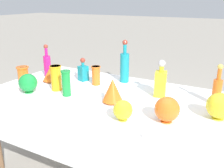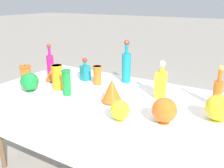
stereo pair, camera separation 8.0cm
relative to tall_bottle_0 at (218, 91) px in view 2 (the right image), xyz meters
The scene contains 19 objects.
display_table 0.81m from the tall_bottle_0, 161.63° to the right, with size 2.04×1.07×0.76m.
tall_bottle_0 is the anchor object (origin of this frame).
tall_bottle_1 1.57m from the tall_bottle_0, behind, with size 0.07×0.07×0.32m.
tall_bottle_2 0.84m from the tall_bottle_0, 168.94° to the left, with size 0.08×0.08×0.39m.
square_decanter_0 0.41m from the tall_bottle_0, behind, with size 0.11×0.11×0.30m.
square_decanter_1 1.18m from the tall_bottle_0, behind, with size 0.10×0.10×0.22m.
slender_vase_0 1.62m from the tall_bottle_0, 167.72° to the right, with size 0.11×0.11×0.17m.
slender_vase_1 1.01m from the tall_bottle_0, behind, with size 0.08×0.08×0.17m.
slender_vase_2 1.14m from the tall_bottle_0, 160.59° to the right, with size 0.08×0.08×0.21m.
slender_vase_3 1.27m from the tall_bottle_0, 165.55° to the right, with size 0.10×0.10×0.21m.
fluted_vase_0 1.44m from the tall_bottle_0, behind, with size 0.16×0.16×0.15m.
fluted_vase_1 0.76m from the tall_bottle_0, 154.77° to the right, with size 0.15×0.15×0.18m.
round_bowl_0 0.74m from the tall_bottle_0, 131.53° to the right, with size 0.13×0.13×0.13m.
round_bowl_1 0.50m from the tall_bottle_0, 118.29° to the right, with size 0.16×0.16×0.17m.
round_bowl_2 0.24m from the tall_bottle_0, 79.05° to the right, with size 0.17×0.17×0.18m.
round_bowl_3 1.47m from the tall_bottle_0, 161.22° to the right, with size 0.15×0.15×0.16m.
price_tag_left 0.75m from the tall_bottle_0, 111.02° to the right, with size 0.06×0.01×0.03m, color white.
cardboard_box_behind_left 1.44m from the tall_bottle_0, 129.83° to the left, with size 0.38×0.31×0.42m.
cardboard_box_behind_right 1.15m from the tall_bottle_0, 124.62° to the left, with size 0.58×0.47×0.39m.
Camera 2 is at (0.96, -1.60, 1.50)m, focal length 40.00 mm.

